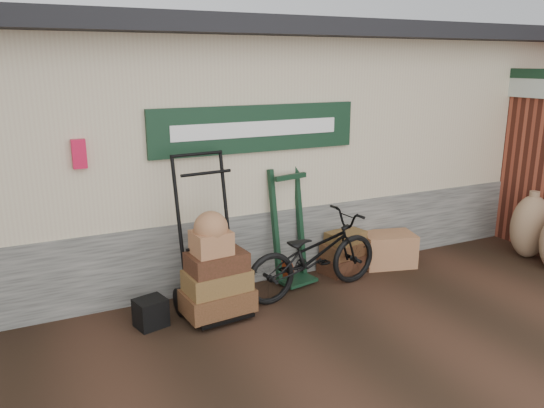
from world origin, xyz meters
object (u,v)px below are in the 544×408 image
(green_barrow, at_px, (290,226))
(suitcase_stack, at_px, (344,251))
(porter_trolley, at_px, (208,234))
(black_trunk, at_px, (151,313))
(wicker_hamper, at_px, (388,249))
(bicycle, at_px, (314,250))

(green_barrow, bearing_deg, suitcase_stack, -13.32)
(porter_trolley, bearing_deg, black_trunk, -179.02)
(porter_trolley, bearing_deg, green_barrow, 11.93)
(green_barrow, distance_m, suitcase_stack, 0.92)
(black_trunk, bearing_deg, green_barrow, 13.04)
(green_barrow, height_order, black_trunk, green_barrow)
(porter_trolley, distance_m, green_barrow, 1.27)
(porter_trolley, height_order, black_trunk, porter_trolley)
(wicker_hamper, bearing_deg, bicycle, -166.95)
(porter_trolley, relative_size, wicker_hamper, 2.60)
(suitcase_stack, bearing_deg, wicker_hamper, -8.43)
(porter_trolley, xyz_separation_m, bicycle, (1.29, -0.07, -0.37))
(green_barrow, xyz_separation_m, bicycle, (0.09, -0.44, -0.19))
(porter_trolley, bearing_deg, wicker_hamper, 0.24)
(green_barrow, bearing_deg, wicker_hamper, -16.35)
(porter_trolley, relative_size, green_barrow, 1.25)
(green_barrow, height_order, bicycle, green_barrow)
(suitcase_stack, bearing_deg, porter_trolley, -170.32)
(green_barrow, xyz_separation_m, wicker_hamper, (1.46, -0.12, -0.50))
(porter_trolley, bearing_deg, bicycle, -8.30)
(black_trunk, xyz_separation_m, bicycle, (1.98, -0.00, 0.38))
(wicker_hamper, distance_m, bicycle, 1.44)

